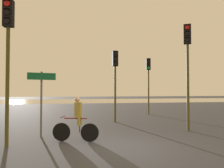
{
  "coord_description": "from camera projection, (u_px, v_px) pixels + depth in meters",
  "views": [
    {
      "loc": [
        -1.64,
        -6.79,
        1.84
      ],
      "look_at": [
        0.5,
        5.0,
        2.2
      ],
      "focal_mm": 35.0,
      "sensor_mm": 36.0,
      "label": 1
    }
  ],
  "objects": [
    {
      "name": "ground_plane",
      "position": [
        125.0,
        149.0,
        6.91
      ],
      "size": [
        120.0,
        120.0,
        0.0
      ],
      "primitive_type": "plane",
      "color": "#333338"
    },
    {
      "name": "water_strip",
      "position": [
        82.0,
        101.0,
        38.88
      ],
      "size": [
        80.0,
        16.0,
        0.01
      ],
      "primitive_type": "cube",
      "color": "#9E937F",
      "rests_on": "ground"
    },
    {
      "name": "traffic_light_near_right",
      "position": [
        188.0,
        57.0,
        10.02
      ],
      "size": [
        0.4,
        0.42,
        4.89
      ],
      "rotation": [
        0.0,
        0.0,
        2.58
      ],
      "color": "#4C4719",
      "rests_on": "ground"
    },
    {
      "name": "traffic_light_near_left",
      "position": [
        8.0,
        45.0,
        7.22
      ],
      "size": [
        0.34,
        0.36,
        4.86
      ],
      "rotation": [
        0.0,
        0.0,
        3.05
      ],
      "color": "#4C4719",
      "rests_on": "ground"
    },
    {
      "name": "traffic_light_far_right",
      "position": [
        148.0,
        75.0,
        16.98
      ],
      "size": [
        0.36,
        0.38,
        4.36
      ],
      "rotation": [
        0.0,
        0.0,
        2.93
      ],
      "color": "#4C4719",
      "rests_on": "ground"
    },
    {
      "name": "traffic_light_center",
      "position": [
        115.0,
        72.0,
        12.81
      ],
      "size": [
        0.33,
        0.35,
        4.18
      ],
      "rotation": [
        0.0,
        0.0,
        3.2
      ],
      "color": "#4C4719",
      "rests_on": "ground"
    },
    {
      "name": "direction_sign_post",
      "position": [
        41.0,
        94.0,
        8.73
      ],
      "size": [
        1.07,
        0.33,
        2.6
      ],
      "rotation": [
        0.0,
        0.0,
        3.42
      ],
      "color": "slate",
      "rests_on": "ground"
    },
    {
      "name": "cyclist",
      "position": [
        77.0,
        119.0,
        7.9
      ],
      "size": [
        1.65,
        0.62,
        1.62
      ],
      "rotation": [
        0.0,
        0.0,
        1.28
      ],
      "color": "black",
      "rests_on": "ground"
    }
  ]
}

